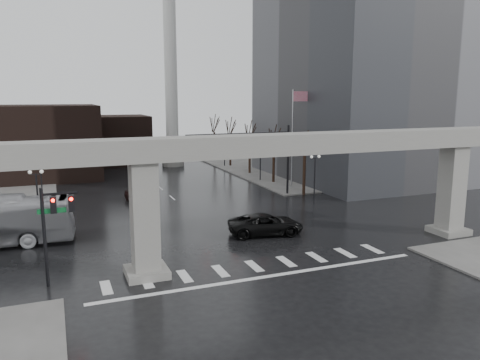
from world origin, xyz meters
The scene contains 23 objects.
ground centered at (0.00, 0.00, 0.00)m, with size 160.00×160.00×0.00m, color black.
sidewalk_ne centered at (26.00, 36.00, 0.07)m, with size 28.00×36.00×0.15m, color slate.
elevated_guideway centered at (1.26, 0.00, 6.88)m, with size 48.00×2.60×8.70m.
office_tower centered at (28.00, 26.00, 21.00)m, with size 22.00×26.00×42.00m, color slate.
building_far_left centered at (-14.00, 42.00, 5.00)m, with size 16.00×14.00×10.00m, color black.
building_far_mid centered at (-2.00, 52.00, 4.00)m, with size 10.00×10.00×8.00m, color black.
smokestack centered at (6.00, 46.00, 13.35)m, with size 3.60×3.60×30.00m.
signal_mast_arm centered at (8.99, 18.80, 5.83)m, with size 12.12×0.43×8.00m.
signal_left_pole centered at (-12.25, 0.50, 4.07)m, with size 2.30×0.30×6.00m.
flagpole_assembly centered at (15.29, 22.00, 7.53)m, with size 2.06×0.12×12.00m.
lamp_right_0 centered at (13.50, 14.00, 3.47)m, with size 1.22×0.32×5.11m.
lamp_right_1 centered at (13.50, 28.00, 3.47)m, with size 1.22×0.32×5.11m.
lamp_right_2 centered at (13.50, 42.00, 3.47)m, with size 1.22×0.32×5.11m.
lamp_left_0 centered at (-13.50, 14.00, 3.47)m, with size 1.22×0.32×5.11m.
lamp_left_1 centered at (-13.50, 28.00, 3.47)m, with size 1.22×0.32×5.11m.
lamp_left_2 centered at (-13.50, 42.00, 3.47)m, with size 1.22×0.32×5.11m.
tree_right_0 centered at (14.53, 18.02, 2.79)m, with size 1.09×1.58×7.50m.
tree_right_1 centered at (14.53, 26.02, 2.85)m, with size 1.09×1.61×7.67m.
tree_right_2 centered at (14.53, 34.02, 2.91)m, with size 1.10×1.63×7.85m.
tree_right_3 centered at (14.53, 42.02, 2.98)m, with size 1.11×1.66×8.02m.
tree_right_4 centered at (14.53, 50.02, 3.04)m, with size 1.12×1.69×8.19m.
pickup_truck centered at (3.81, 5.36, 0.86)m, with size 2.84×6.17×1.71m, color black.
far_car centered at (-3.90, 21.06, 0.77)m, with size 1.81×4.51×1.54m, color black.
Camera 1 is at (-11.95, -28.29, 11.22)m, focal length 35.00 mm.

